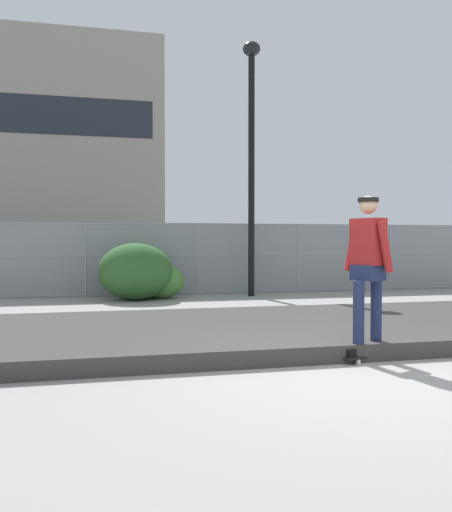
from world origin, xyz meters
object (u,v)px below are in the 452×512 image
object	(u,v)px
shrub_center	(162,281)
parked_car_near	(87,260)
shrub_left	(135,272)
skateboard	(367,355)
skater	(368,264)
street_lamp	(251,137)

from	to	relation	value
shrub_center	parked_car_near	bearing A→B (deg)	119.63
parked_car_near	shrub_center	bearing A→B (deg)	-60.37
shrub_left	skateboard	bearing A→B (deg)	-73.89
skater	street_lamp	bearing A→B (deg)	83.84
skater	shrub_center	world-z (taller)	skater
street_lamp	skateboard	bearing A→B (deg)	-96.16
street_lamp	shrub_center	world-z (taller)	street_lamp
skateboard	parked_car_near	xyz separation A→B (m)	(-3.23, 10.63, 0.78)
skater	shrub_left	bearing A→B (deg)	106.11
shrub_center	shrub_left	bearing A→B (deg)	-159.68
shrub_left	shrub_center	world-z (taller)	shrub_left
skateboard	street_lamp	bearing A→B (deg)	83.84
street_lamp	parked_car_near	size ratio (longest dim) A/B	1.41
skateboard	shrub_left	world-z (taller)	shrub_left
skater	shrub_left	distance (m)	7.58
skateboard	skater	xyz separation A→B (m)	(0.00, 0.00, 1.07)
street_lamp	skater	bearing A→B (deg)	-96.16
skateboard	shrub_left	xyz separation A→B (m)	(-2.10, 7.27, 0.61)
street_lamp	shrub_left	size ratio (longest dim) A/B	3.66
skateboard	shrub_center	distance (m)	7.66
parked_car_near	shrub_center	distance (m)	3.62
skater	skateboard	bearing A→B (deg)	-153.43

